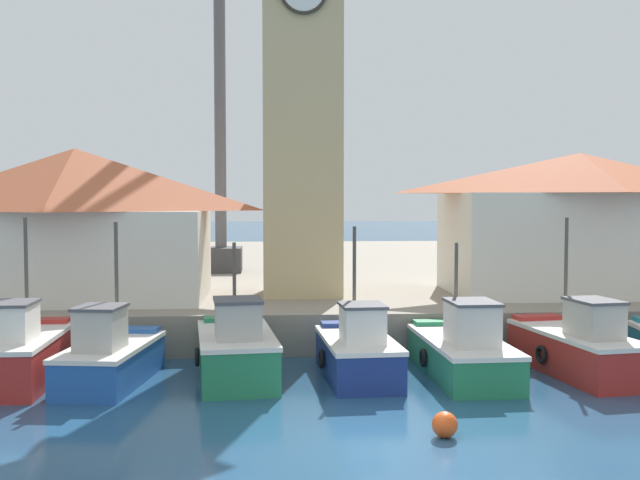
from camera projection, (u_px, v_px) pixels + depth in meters
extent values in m
plane|color=navy|center=(379.00, 446.00, 14.73)|extent=(300.00, 300.00, 0.00)
cube|color=gray|center=(307.00, 272.00, 42.96)|extent=(120.00, 40.00, 1.31)
cube|color=#AD2823|center=(22.00, 361.00, 19.76)|extent=(1.89, 4.50, 1.16)
cube|color=#AD2823|center=(42.00, 322.00, 21.69)|extent=(1.53, 0.64, 0.24)
cube|color=silver|center=(21.00, 337.00, 19.73)|extent=(1.95, 4.56, 0.12)
cube|color=silver|center=(11.00, 323.00, 18.92)|extent=(1.10, 1.36, 0.91)
cube|color=#4C4C51|center=(11.00, 303.00, 18.89)|extent=(1.18, 1.44, 0.08)
cylinder|color=#4C4742|center=(26.00, 275.00, 20.19)|extent=(0.10, 0.10, 3.09)
cube|color=#2356A8|center=(111.00, 366.00, 19.70)|extent=(2.28, 4.32, 0.94)
cube|color=#2356A8|center=(133.00, 331.00, 21.47)|extent=(1.54, 0.80, 0.24)
cube|color=silver|center=(111.00, 346.00, 19.68)|extent=(2.35, 4.39, 0.12)
cube|color=#B2ADA3|center=(100.00, 329.00, 18.93)|extent=(1.20, 1.37, 1.04)
cube|color=#4C4C51|center=(100.00, 307.00, 18.90)|extent=(1.29, 1.46, 0.08)
cylinder|color=#4C4742|center=(117.00, 281.00, 20.10)|extent=(0.10, 0.10, 3.20)
torus|color=black|center=(79.00, 363.00, 19.98)|extent=(0.19, 0.53, 0.52)
cube|color=#237A4C|center=(236.00, 357.00, 20.26)|extent=(2.40, 4.67, 1.14)
cube|color=#237A4C|center=(232.00, 320.00, 22.18)|extent=(1.69, 0.78, 0.24)
cube|color=silver|center=(236.00, 335.00, 20.23)|extent=(2.47, 4.73, 0.12)
cube|color=#B2ADA3|center=(238.00, 320.00, 19.43)|extent=(1.29, 1.46, 0.95)
cube|color=#4C4C51|center=(238.00, 300.00, 19.40)|extent=(1.38, 1.55, 0.08)
cylinder|color=#4C4742|center=(234.00, 286.00, 20.71)|extent=(0.10, 0.10, 2.41)
torus|color=black|center=(197.00, 357.00, 20.30)|extent=(0.18, 0.53, 0.52)
cube|color=navy|center=(357.00, 360.00, 20.31)|extent=(2.01, 4.22, 1.00)
cube|color=navy|center=(347.00, 326.00, 22.07)|extent=(1.53, 0.69, 0.24)
cube|color=silver|center=(357.00, 339.00, 20.28)|extent=(2.08, 4.28, 0.12)
cube|color=silver|center=(362.00, 325.00, 19.54)|extent=(1.13, 1.30, 0.93)
cube|color=#4C4C51|center=(362.00, 305.00, 19.51)|extent=(1.22, 1.38, 0.08)
cylinder|color=#4C4742|center=(354.00, 280.00, 20.71)|extent=(0.10, 0.10, 3.00)
torus|color=black|center=(321.00, 359.00, 20.39)|extent=(0.15, 0.53, 0.52)
cube|color=#237A4C|center=(462.00, 359.00, 20.57)|extent=(2.06, 5.11, 0.92)
cube|color=#237A4C|center=(440.00, 324.00, 22.80)|extent=(1.63, 0.65, 0.24)
cube|color=silver|center=(462.00, 340.00, 20.54)|extent=(2.13, 5.18, 0.12)
cube|color=beige|center=(472.00, 324.00, 19.63)|extent=(1.19, 1.55, 1.08)
cube|color=#4C4C51|center=(472.00, 302.00, 19.60)|extent=(1.27, 1.64, 0.08)
cylinder|color=#4C4742|center=(456.00, 289.00, 21.09)|extent=(0.10, 0.10, 2.60)
torus|color=black|center=(423.00, 358.00, 20.72)|extent=(0.14, 0.52, 0.52)
cube|color=#AD2823|center=(576.00, 355.00, 20.77)|extent=(2.40, 5.00, 1.08)
cube|color=#AD2823|center=(538.00, 319.00, 22.83)|extent=(1.52, 0.81, 0.24)
cube|color=silver|center=(576.00, 334.00, 20.74)|extent=(2.47, 5.07, 0.12)
cube|color=#B2ADA3|center=(594.00, 320.00, 19.89)|extent=(1.22, 1.58, 0.93)
cube|color=#4C4C51|center=(595.00, 301.00, 19.86)|extent=(1.32, 1.67, 0.08)
cylinder|color=#4C4742|center=(566.00, 273.00, 21.23)|extent=(0.10, 0.10, 3.15)
torus|color=black|center=(541.00, 354.00, 20.80)|extent=(0.20, 0.53, 0.52)
cube|color=tan|center=(302.00, 131.00, 27.55)|extent=(2.84, 2.84, 12.15)
cube|color=silver|center=(76.00, 255.00, 26.39)|extent=(9.03, 5.17, 3.15)
pyramid|color=#C1603D|center=(75.00, 180.00, 26.24)|extent=(9.43, 5.57, 2.18)
cube|color=silver|center=(578.00, 243.00, 28.26)|extent=(9.65, 5.25, 3.77)
pyramid|color=#C1603D|center=(580.00, 173.00, 28.12)|extent=(10.05, 5.65, 1.51)
cube|color=#353539|center=(221.00, 260.00, 36.54)|extent=(2.00, 2.00, 1.20)
cylinder|color=#4C4C51|center=(220.00, 64.00, 36.03)|extent=(0.56, 0.56, 17.77)
sphere|color=#E54C19|center=(445.00, 425.00, 15.22)|extent=(0.53, 0.53, 0.53)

